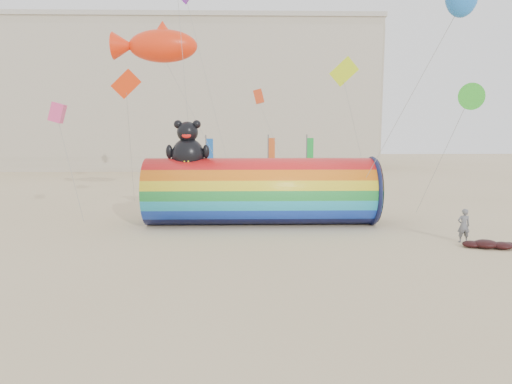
{
  "coord_description": "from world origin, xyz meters",
  "views": [
    {
      "loc": [
        -0.03,
        -22.31,
        5.73
      ],
      "look_at": [
        0.5,
        1.5,
        2.4
      ],
      "focal_mm": 32.0,
      "sensor_mm": 36.0,
      "label": 1
    }
  ],
  "objects_px": {
    "hotel_building": "(164,97)",
    "fabric_bundle": "(489,244)",
    "windsock_assembly": "(261,189)",
    "kite_handler": "(464,226)"
  },
  "relations": [
    {
      "from": "windsock_assembly",
      "to": "fabric_bundle",
      "type": "xyz_separation_m",
      "value": [
        10.89,
        -5.89,
        -1.92
      ]
    },
    {
      "from": "hotel_building",
      "to": "kite_handler",
      "type": "relative_size",
      "value": 34.95
    },
    {
      "from": "hotel_building",
      "to": "fabric_bundle",
      "type": "relative_size",
      "value": 23.06
    },
    {
      "from": "windsock_assembly",
      "to": "fabric_bundle",
      "type": "bearing_deg",
      "value": -28.41
    },
    {
      "from": "windsock_assembly",
      "to": "fabric_bundle",
      "type": "relative_size",
      "value": 5.23
    },
    {
      "from": "kite_handler",
      "to": "fabric_bundle",
      "type": "xyz_separation_m",
      "value": [
        0.77,
        -1.11,
        -0.69
      ]
    },
    {
      "from": "hotel_building",
      "to": "kite_handler",
      "type": "height_order",
      "value": "hotel_building"
    },
    {
      "from": "windsock_assembly",
      "to": "kite_handler",
      "type": "relative_size",
      "value": 7.92
    },
    {
      "from": "hotel_building",
      "to": "fabric_bundle",
      "type": "bearing_deg",
      "value": -63.24
    },
    {
      "from": "hotel_building",
      "to": "fabric_bundle",
      "type": "xyz_separation_m",
      "value": [
        23.74,
        -47.06,
        -10.14
      ]
    }
  ]
}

